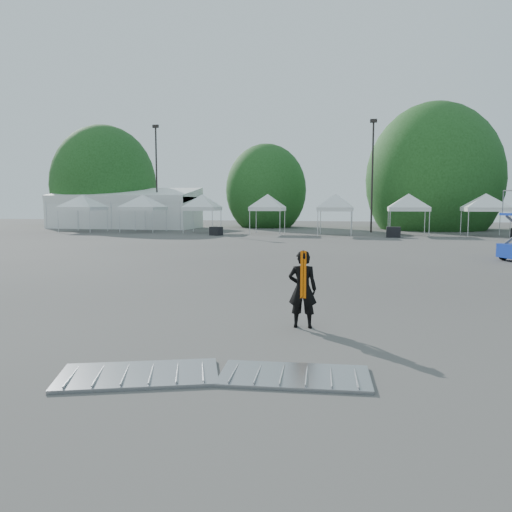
# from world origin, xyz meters

# --- Properties ---
(ground) EXTENTS (120.00, 120.00, 0.00)m
(ground) POSITION_xyz_m (0.00, 0.00, 0.00)
(ground) COLOR #474442
(ground) RESTS_ON ground
(marquee) EXTENTS (15.00, 6.25, 4.23)m
(marquee) POSITION_xyz_m (-22.00, 35.00, 1.97)
(marquee) COLOR white
(marquee) RESTS_ON ground
(light_pole_west) EXTENTS (0.60, 0.25, 10.30)m
(light_pole_west) POSITION_xyz_m (-18.00, 34.00, 5.77)
(light_pole_west) COLOR black
(light_pole_west) RESTS_ON ground
(light_pole_east) EXTENTS (0.60, 0.25, 9.80)m
(light_pole_east) POSITION_xyz_m (3.00, 32.00, 5.52)
(light_pole_east) COLOR black
(light_pole_east) RESTS_ON ground
(tree_far_w) EXTENTS (4.80, 4.80, 7.30)m
(tree_far_w) POSITION_xyz_m (-26.00, 38.00, 4.54)
(tree_far_w) COLOR #382314
(tree_far_w) RESTS_ON ground
(tree_mid_w) EXTENTS (4.16, 4.16, 6.33)m
(tree_mid_w) POSITION_xyz_m (-8.00, 40.00, 3.93)
(tree_mid_w) COLOR #382314
(tree_mid_w) RESTS_ON ground
(tree_mid_e) EXTENTS (5.12, 5.12, 7.79)m
(tree_mid_e) POSITION_xyz_m (9.00, 39.00, 4.84)
(tree_mid_e) COLOR #382314
(tree_mid_e) RESTS_ON ground
(tent_a) EXTENTS (4.64, 4.64, 3.88)m
(tent_a) POSITION_xyz_m (-22.48, 27.76, 3.06)
(tent_a) COLOR silver
(tent_a) RESTS_ON ground
(tent_b) EXTENTS (4.68, 4.68, 3.88)m
(tent_b) POSITION_xyz_m (-17.03, 28.64, 3.06)
(tent_b) COLOR silver
(tent_b) RESTS_ON ground
(tent_c) EXTENTS (3.98, 3.98, 3.88)m
(tent_c) POSITION_xyz_m (-11.42, 28.45, 3.06)
(tent_c) COLOR silver
(tent_c) RESTS_ON ground
(tent_d) EXTENTS (3.84, 3.84, 3.88)m
(tent_d) POSITION_xyz_m (-5.54, 28.02, 3.06)
(tent_d) COLOR silver
(tent_d) RESTS_ON ground
(tent_e) EXTENTS (3.90, 3.90, 3.88)m
(tent_e) POSITION_xyz_m (0.13, 27.09, 3.06)
(tent_e) COLOR silver
(tent_e) RESTS_ON ground
(tent_f) EXTENTS (4.43, 4.43, 3.88)m
(tent_f) POSITION_xyz_m (5.83, 28.68, 3.06)
(tent_f) COLOR silver
(tent_f) RESTS_ON ground
(tent_g) EXTENTS (4.47, 4.47, 3.88)m
(tent_g) POSITION_xyz_m (11.63, 28.92, 3.06)
(tent_g) COLOR silver
(tent_g) RESTS_ON ground
(man) EXTENTS (0.60, 0.42, 1.59)m
(man) POSITION_xyz_m (1.15, -3.16, 0.80)
(man) COLOR black
(man) RESTS_ON ground
(barrier_left) EXTENTS (2.55, 1.84, 0.07)m
(barrier_left) POSITION_xyz_m (-0.84, -6.57, 0.04)
(barrier_left) COLOR #95979C
(barrier_left) RESTS_ON ground
(barrier_mid) EXTENTS (2.25, 1.26, 0.07)m
(barrier_mid) POSITION_xyz_m (1.40, -6.14, 0.03)
(barrier_mid) COLOR #95979C
(barrier_mid) RESTS_ON ground
(crate_west) EXTENTS (1.09, 0.99, 0.69)m
(crate_west) POSITION_xyz_m (-9.18, 25.13, 0.34)
(crate_west) COLOR black
(crate_west) RESTS_ON ground
(crate_mid) EXTENTS (1.02, 0.80, 0.79)m
(crate_mid) POSITION_xyz_m (4.55, 25.66, 0.40)
(crate_mid) COLOR black
(crate_mid) RESTS_ON ground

